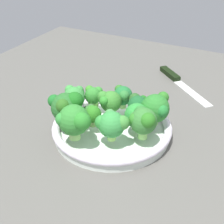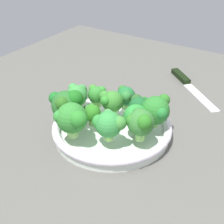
{
  "view_description": "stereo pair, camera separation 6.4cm",
  "coord_description": "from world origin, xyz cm",
  "px_view_note": "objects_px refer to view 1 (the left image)",
  "views": [
    {
      "loc": [
        60.31,
        27.03,
        46.8
      ],
      "look_at": [
        1.42,
        -3.55,
        6.46
      ],
      "focal_mm": 53.87,
      "sensor_mm": 36.0,
      "label": 1
    },
    {
      "loc": [
        57.07,
        32.6,
        46.8
      ],
      "look_at": [
        1.42,
        -3.55,
        6.46
      ],
      "focal_mm": 53.87,
      "sensor_mm": 36.0,
      "label": 2
    }
  ],
  "objects_px": {
    "bowl": "(112,129)",
    "broccoli_floret_8": "(138,116)",
    "broccoli_floret_3": "(109,101)",
    "broccoli_floret_9": "(112,124)",
    "broccoli_floret_11": "(138,105)",
    "broccoli_floret_5": "(66,107)",
    "broccoli_floret_4": "(74,121)",
    "broccoli_floret_6": "(92,114)",
    "broccoli_floret_2": "(156,108)",
    "broccoli_floret_10": "(93,95)",
    "broccoli_floret_0": "(123,95)",
    "knife": "(177,80)",
    "broccoli_floret_7": "(75,97)",
    "broccoli_floret_1": "(143,121)"
  },
  "relations": [
    {
      "from": "broccoli_floret_7",
      "to": "broccoli_floret_9",
      "type": "bearing_deg",
      "value": 63.72
    },
    {
      "from": "broccoli_floret_2",
      "to": "broccoli_floret_6",
      "type": "xyz_separation_m",
      "value": [
        0.07,
        -0.13,
        -0.01
      ]
    },
    {
      "from": "broccoli_floret_10",
      "to": "bowl",
      "type": "bearing_deg",
      "value": 58.34
    },
    {
      "from": "broccoli_floret_4",
      "to": "broccoli_floret_6",
      "type": "height_order",
      "value": "broccoli_floret_4"
    },
    {
      "from": "broccoli_floret_3",
      "to": "broccoli_floret_7",
      "type": "relative_size",
      "value": 0.94
    },
    {
      "from": "broccoli_floret_6",
      "to": "broccoli_floret_10",
      "type": "distance_m",
      "value": 0.09
    },
    {
      "from": "broccoli_floret_7",
      "to": "broccoli_floret_0",
      "type": "bearing_deg",
      "value": 124.34
    },
    {
      "from": "broccoli_floret_6",
      "to": "broccoli_floret_8",
      "type": "xyz_separation_m",
      "value": [
        -0.03,
        0.1,
        0.01
      ]
    },
    {
      "from": "bowl",
      "to": "broccoli_floret_3",
      "type": "height_order",
      "value": "broccoli_floret_3"
    },
    {
      "from": "broccoli_floret_0",
      "to": "broccoli_floret_2",
      "type": "bearing_deg",
      "value": 71.89
    },
    {
      "from": "broccoli_floret_1",
      "to": "broccoli_floret_5",
      "type": "xyz_separation_m",
      "value": [
        0.04,
        -0.17,
        0.01
      ]
    },
    {
      "from": "bowl",
      "to": "broccoli_floret_9",
      "type": "bearing_deg",
      "value": 26.8
    },
    {
      "from": "broccoli_floret_6",
      "to": "broccoli_floret_7",
      "type": "distance_m",
      "value": 0.08
    },
    {
      "from": "bowl",
      "to": "broccoli_floret_0",
      "type": "height_order",
      "value": "broccoli_floret_0"
    },
    {
      "from": "broccoli_floret_7",
      "to": "broccoli_floret_10",
      "type": "bearing_deg",
      "value": 140.77
    },
    {
      "from": "broccoli_floret_10",
      "to": "broccoli_floret_7",
      "type": "bearing_deg",
      "value": -39.23
    },
    {
      "from": "broccoli_floret_8",
      "to": "broccoli_floret_5",
      "type": "bearing_deg",
      "value": -66.77
    },
    {
      "from": "broccoli_floret_4",
      "to": "broccoli_floret_11",
      "type": "distance_m",
      "value": 0.17
    },
    {
      "from": "broccoli_floret_8",
      "to": "knife",
      "type": "height_order",
      "value": "broccoli_floret_8"
    },
    {
      "from": "broccoli_floret_5",
      "to": "bowl",
      "type": "bearing_deg",
      "value": 124.97
    },
    {
      "from": "bowl",
      "to": "broccoli_floret_8",
      "type": "bearing_deg",
      "value": 93.86
    },
    {
      "from": "broccoli_floret_8",
      "to": "broccoli_floret_11",
      "type": "xyz_separation_m",
      "value": [
        -0.05,
        -0.02,
        -0.0
      ]
    },
    {
      "from": "broccoli_floret_5",
      "to": "broccoli_floret_7",
      "type": "distance_m",
      "value": 0.07
    },
    {
      "from": "broccoli_floret_10",
      "to": "knife",
      "type": "bearing_deg",
      "value": 157.47
    },
    {
      "from": "broccoli_floret_0",
      "to": "broccoli_floret_8",
      "type": "height_order",
      "value": "broccoli_floret_8"
    },
    {
      "from": "bowl",
      "to": "broccoli_floret_0",
      "type": "bearing_deg",
      "value": -172.49
    },
    {
      "from": "bowl",
      "to": "broccoli_floret_5",
      "type": "xyz_separation_m",
      "value": [
        0.06,
        -0.09,
        0.07
      ]
    },
    {
      "from": "broccoli_floret_11",
      "to": "knife",
      "type": "relative_size",
      "value": 0.27
    },
    {
      "from": "broccoli_floret_2",
      "to": "broccoli_floret_6",
      "type": "distance_m",
      "value": 0.15
    },
    {
      "from": "bowl",
      "to": "broccoli_floret_2",
      "type": "bearing_deg",
      "value": 115.69
    },
    {
      "from": "broccoli_floret_7",
      "to": "broccoli_floret_11",
      "type": "height_order",
      "value": "broccoli_floret_7"
    },
    {
      "from": "broccoli_floret_10",
      "to": "broccoli_floret_9",
      "type": "bearing_deg",
      "value": 45.27
    },
    {
      "from": "broccoli_floret_5",
      "to": "broccoli_floret_10",
      "type": "relative_size",
      "value": 1.63
    },
    {
      "from": "broccoli_floret_3",
      "to": "broccoli_floret_5",
      "type": "height_order",
      "value": "broccoli_floret_5"
    },
    {
      "from": "broccoli_floret_4",
      "to": "broccoli_floret_9",
      "type": "bearing_deg",
      "value": 117.15
    },
    {
      "from": "broccoli_floret_0",
      "to": "broccoli_floret_11",
      "type": "height_order",
      "value": "same"
    },
    {
      "from": "broccoli_floret_3",
      "to": "broccoli_floret_4",
      "type": "bearing_deg",
      "value": -6.55
    },
    {
      "from": "broccoli_floret_4",
      "to": "broccoli_floret_8",
      "type": "relative_size",
      "value": 1.26
    },
    {
      "from": "bowl",
      "to": "broccoli_floret_5",
      "type": "relative_size",
      "value": 3.27
    },
    {
      "from": "broccoli_floret_2",
      "to": "broccoli_floret_6",
      "type": "height_order",
      "value": "broccoli_floret_2"
    },
    {
      "from": "broccoli_floret_0",
      "to": "broccoli_floret_10",
      "type": "distance_m",
      "value": 0.07
    },
    {
      "from": "broccoli_floret_4",
      "to": "broccoli_floret_9",
      "type": "height_order",
      "value": "broccoli_floret_4"
    },
    {
      "from": "broccoli_floret_3",
      "to": "broccoli_floret_9",
      "type": "relative_size",
      "value": 0.82
    },
    {
      "from": "broccoli_floret_7",
      "to": "broccoli_floret_10",
      "type": "height_order",
      "value": "broccoli_floret_7"
    },
    {
      "from": "broccoli_floret_11",
      "to": "broccoli_floret_5",
      "type": "bearing_deg",
      "value": -49.09
    },
    {
      "from": "broccoli_floret_3",
      "to": "broccoli_floret_11",
      "type": "xyz_separation_m",
      "value": [
        -0.02,
        0.07,
        -0.0
      ]
    },
    {
      "from": "broccoli_floret_9",
      "to": "broccoli_floret_10",
      "type": "xyz_separation_m",
      "value": [
        -0.11,
        -0.11,
        -0.01
      ]
    },
    {
      "from": "broccoli_floret_2",
      "to": "broccoli_floret_10",
      "type": "relative_size",
      "value": 1.39
    },
    {
      "from": "broccoli_floret_6",
      "to": "broccoli_floret_9",
      "type": "relative_size",
      "value": 0.69
    },
    {
      "from": "broccoli_floret_6",
      "to": "broccoli_floret_9",
      "type": "distance_m",
      "value": 0.07
    }
  ]
}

